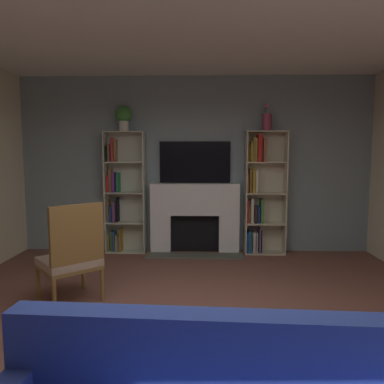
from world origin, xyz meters
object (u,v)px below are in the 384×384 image
Objects in this scene: vase_with_flowers at (267,122)px; fireplace at (195,216)px; armchair at (72,255)px; bookshelf_left at (121,195)px; tv at (195,162)px; potted_plant at (124,116)px; bookshelf_right at (260,194)px.

fireplace is at bearing 178.73° from vase_with_flowers.
armchair is at bearing -139.70° from vase_with_flowers.
bookshelf_left is at bearing 88.03° from armchair.
tv is (0.00, 0.09, 0.88)m from fireplace.
potted_plant is at bearing -174.02° from tv.
armchair is (-2.44, -2.07, -1.60)m from vase_with_flowers.
vase_with_flowers reaches higher than bookshelf_left.
tv is at bearing 175.78° from bookshelf_right.
fireplace is 1.27m from bookshelf_left.
tv is 1.37m from potted_plant.
tv is 1.32m from vase_with_flowers.
bookshelf_right is 2.54m from potted_plant.
fireplace is at bearing -179.13° from bookshelf_right.
fireplace is 1.34× the size of tv.
bookshelf_left reaches higher than armchair.
fireplace is 2.46m from armchair.
vase_with_flowers is (2.29, -0.00, -0.09)m from potted_plant.
tv is 1.05× the size of armchair.
bookshelf_left is (-1.22, 0.03, 0.33)m from fireplace.
bookshelf_left is at bearing 143.34° from potted_plant.
bookshelf_left is (-1.22, -0.06, -0.55)m from tv.
vase_with_flowers is at bearing -5.99° from tv.
tv is at bearing 2.97° from bookshelf_left.
bookshelf_right reaches higher than tv.
potted_plant is (-1.15, -0.03, 1.62)m from fireplace.
bookshelf_left is 2.65m from vase_with_flowers.
fireplace is 1.40× the size of armchair.
tv is 1.18m from bookshelf_right.
bookshelf_left is 1.80× the size of armchair.
armchair is at bearing -121.72° from fireplace.
fireplace is 1.13m from bookshelf_right.
armchair is (-1.29, -2.09, -0.08)m from fireplace.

